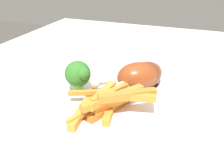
% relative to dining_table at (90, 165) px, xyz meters
% --- Properties ---
extents(dining_table, '(1.24, 0.80, 0.72)m').
position_rel_dining_table_xyz_m(dining_table, '(0.00, 0.00, 0.00)').
color(dining_table, silver).
rests_on(dining_table, ground_plane).
extents(dinner_plate, '(0.29, 0.29, 0.01)m').
position_rel_dining_table_xyz_m(dinner_plate, '(0.07, -0.02, 0.10)').
color(dinner_plate, white).
rests_on(dinner_plate, dining_table).
extents(broccoli_floret_front, '(0.05, 0.05, 0.06)m').
position_rel_dining_table_xyz_m(broccoli_floret_front, '(0.05, 0.04, 0.14)').
color(broccoli_floret_front, '#92BC4D').
rests_on(broccoli_floret_front, dinner_plate).
extents(carrot_fries_pile, '(0.12, 0.14, 0.04)m').
position_rel_dining_table_xyz_m(carrot_fries_pile, '(0.01, -0.03, 0.13)').
color(carrot_fries_pile, orange).
rests_on(carrot_fries_pile, dinner_plate).
extents(chicken_drumstick_near, '(0.13, 0.08, 0.04)m').
position_rel_dining_table_xyz_m(chicken_drumstick_near, '(0.12, -0.06, 0.13)').
color(chicken_drumstick_near, '#5A1D11').
rests_on(chicken_drumstick_near, dinner_plate).
extents(chicken_drumstick_far, '(0.10, 0.12, 0.05)m').
position_rel_dining_table_xyz_m(chicken_drumstick_far, '(0.10, -0.05, 0.13)').
color(chicken_drumstick_far, '#62240F').
rests_on(chicken_drumstick_far, dinner_plate).
extents(chicken_drumstick_extra, '(0.12, 0.10, 0.05)m').
position_rel_dining_table_xyz_m(chicken_drumstick_extra, '(0.10, -0.06, 0.13)').
color(chicken_drumstick_extra, '#4B1D0E').
rests_on(chicken_drumstick_extra, dinner_plate).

